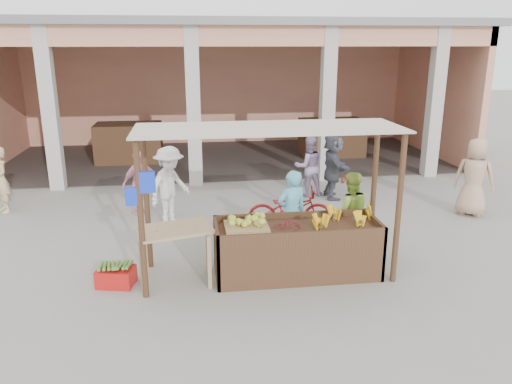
{
  "coord_description": "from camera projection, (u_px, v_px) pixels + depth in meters",
  "views": [
    {
      "loc": [
        -1.13,
        -7.2,
        3.59
      ],
      "look_at": [
        0.01,
        1.2,
        1.05
      ],
      "focal_mm": 35.0,
      "sensor_mm": 36.0,
      "label": 1
    }
  ],
  "objects": [
    {
      "name": "berry_heap",
      "position": [
        289.0,
        224.0,
        7.78
      ],
      "size": [
        0.44,
        0.36,
        0.14
      ],
      "primitive_type": "ellipsoid",
      "color": "maroon",
      "rests_on": "fruit_stall"
    },
    {
      "name": "shopper_f",
      "position": [
        309.0,
        164.0,
        12.0
      ],
      "size": [
        0.81,
        0.5,
        1.59
      ],
      "primitive_type": "imported",
      "rotation": [
        0.0,
        0.0,
        3.21
      ],
      "color": "#947BA4",
      "rests_on": "ground"
    },
    {
      "name": "vendor_green",
      "position": [
        350.0,
        210.0,
        8.72
      ],
      "size": [
        0.79,
        0.53,
        1.55
      ],
      "primitive_type": "imported",
      "rotation": [
        0.0,
        0.0,
        3.01
      ],
      "color": "#90B13A",
      "rests_on": "ground"
    },
    {
      "name": "stall_awning",
      "position": [
        265.0,
        154.0,
        7.5
      ],
      "size": [
        4.09,
        1.35,
        2.39
      ],
      "color": "#4C311E",
      "rests_on": "ground"
    },
    {
      "name": "produce_sacks",
      "position": [
        345.0,
        171.0,
        13.32
      ],
      "size": [
        1.0,
        0.75,
        0.61
      ],
      "color": "maroon",
      "rests_on": "ground"
    },
    {
      "name": "shopper_a",
      "position": [
        170.0,
        183.0,
        10.07
      ],
      "size": [
        1.16,
        1.21,
        1.75
      ],
      "primitive_type": "imported",
      "rotation": [
        0.0,
        0.0,
        0.85
      ],
      "color": "silver",
      "rests_on": "ground"
    },
    {
      "name": "plantain_bundle",
      "position": [
        115.0,
        266.0,
        7.6
      ],
      "size": [
        0.41,
        0.28,
        0.08
      ],
      "primitive_type": null,
      "color": "#4D8731",
      "rests_on": "red_crate"
    },
    {
      "name": "vendor_blue",
      "position": [
        292.0,
        210.0,
        8.62
      ],
      "size": [
        0.72,
        0.62,
        1.62
      ],
      "primitive_type": "imported",
      "rotation": [
        0.0,
        0.0,
        3.47
      ],
      "color": "#5EC4E9",
      "rests_on": "ground"
    },
    {
      "name": "shopper_c",
      "position": [
        475.0,
        173.0,
        10.58
      ],
      "size": [
        1.07,
        1.02,
        1.87
      ],
      "primitive_type": "imported",
      "rotation": [
        0.0,
        0.0,
        2.47
      ],
      "color": "tan",
      "rests_on": "ground"
    },
    {
      "name": "market_building",
      "position": [
        225.0,
        72.0,
        15.71
      ],
      "size": [
        14.4,
        6.4,
        4.2
      ],
      "color": "tan",
      "rests_on": "ground"
    },
    {
      "name": "melon_tray",
      "position": [
        247.0,
        224.0,
        7.76
      ],
      "size": [
        0.68,
        0.59,
        0.19
      ],
      "color": "tan",
      "rests_on": "fruit_stall"
    },
    {
      "name": "ground",
      "position": [
        266.0,
        276.0,
        8.01
      ],
      "size": [
        60.0,
        60.0,
        0.0
      ],
      "primitive_type": "plane",
      "color": "gray",
      "rests_on": "ground"
    },
    {
      "name": "papaya_pile",
      "position": [
        175.0,
        222.0,
        7.54
      ],
      "size": [
        0.74,
        0.42,
        0.21
      ],
      "primitive_type": null,
      "color": "#4E9932",
      "rests_on": "side_table"
    },
    {
      "name": "fruit_stall",
      "position": [
        297.0,
        251.0,
        7.96
      ],
      "size": [
        2.6,
        0.95,
        0.8
      ],
      "primitive_type": "cube",
      "color": "#4C311E",
      "rests_on": "ground"
    },
    {
      "name": "red_crate",
      "position": [
        116.0,
        277.0,
        7.66
      ],
      "size": [
        0.62,
        0.5,
        0.28
      ],
      "primitive_type": "cube",
      "rotation": [
        0.0,
        0.0,
        -0.22
      ],
      "color": "red",
      "rests_on": "ground"
    },
    {
      "name": "motorcycle",
      "position": [
        290.0,
        209.0,
        9.81
      ],
      "size": [
        0.78,
        1.8,
        0.91
      ],
      "primitive_type": "imported",
      "rotation": [
        0.0,
        0.0,
        1.47
      ],
      "color": "maroon",
      "rests_on": "ground"
    },
    {
      "name": "side_table",
      "position": [
        175.0,
        237.0,
        7.61
      ],
      "size": [
        1.24,
        0.98,
        0.88
      ],
      "rotation": [
        0.0,
        0.0,
        0.25
      ],
      "color": "tan",
      "rests_on": "ground"
    },
    {
      "name": "shopper_d",
      "position": [
        333.0,
        163.0,
        11.79
      ],
      "size": [
        0.7,
        1.59,
        1.7
      ],
      "primitive_type": "imported",
      "rotation": [
        0.0,
        0.0,
        1.53
      ],
      "color": "#44464F",
      "rests_on": "ground"
    },
    {
      "name": "shopper_e",
      "position": [
        1.0,
        179.0,
        10.83
      ],
      "size": [
        0.67,
        0.7,
        1.5
      ],
      "primitive_type": "imported",
      "rotation": [
        0.0,
        0.0,
        -0.96
      ],
      "color": "tan",
      "rests_on": "ground"
    },
    {
      "name": "shopper_b",
      "position": [
        140.0,
        181.0,
        10.67
      ],
      "size": [
        1.0,
        0.86,
        1.5
      ],
      "primitive_type": "imported",
      "rotation": [
        0.0,
        0.0,
        3.69
      ],
      "color": "pink",
      "rests_on": "ground"
    },
    {
      "name": "banana_heap",
      "position": [
        345.0,
        218.0,
        7.95
      ],
      "size": [
        1.13,
        0.62,
        0.21
      ],
      "primitive_type": null,
      "color": "gold",
      "rests_on": "fruit_stall"
    }
  ]
}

